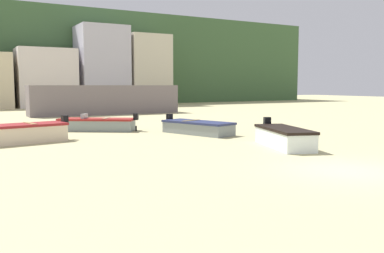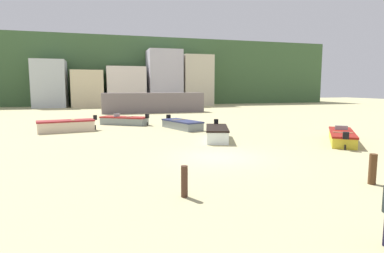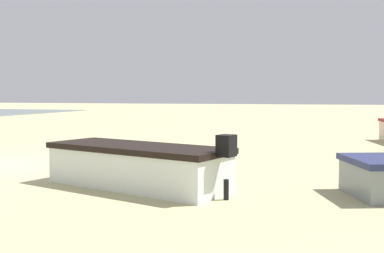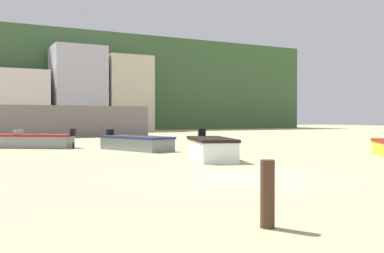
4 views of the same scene
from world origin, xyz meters
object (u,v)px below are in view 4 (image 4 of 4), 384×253
at_px(boat_grey_3, 136,143).
at_px(mooring_post_near_water, 267,194).
at_px(boat_white_1, 211,148).
at_px(boat_grey_0, 32,141).

height_order(boat_grey_3, mooring_post_near_water, boat_grey_3).
height_order(boat_white_1, boat_grey_3, boat_white_1).
height_order(boat_grey_0, mooring_post_near_water, boat_grey_0).
xyz_separation_m(boat_grey_0, boat_white_1, (5.39, -10.81, 0.05)).
bearing_deg(boat_white_1, boat_grey_3, -63.56).
height_order(boat_grey_0, boat_white_1, boat_white_1).
bearing_deg(boat_grey_3, boat_white_1, 79.59).
xyz_separation_m(boat_grey_0, boat_grey_3, (4.55, -4.46, -0.02)).
relative_size(boat_white_1, boat_grey_3, 0.92).
distance_m(boat_grey_0, boat_grey_3, 6.37).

